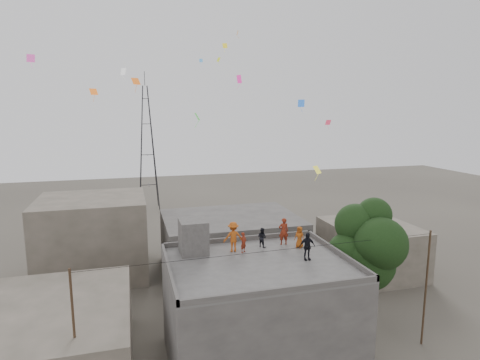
# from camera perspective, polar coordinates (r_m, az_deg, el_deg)

# --- Properties ---
(main_building) EXTENTS (10.00, 8.00, 6.10)m
(main_building) POSITION_cam_1_polar(r_m,az_deg,el_deg) (24.07, 2.55, -18.45)
(main_building) COLOR #444240
(main_building) RESTS_ON ground
(parapet) EXTENTS (10.00, 8.00, 0.30)m
(parapet) POSITION_cam_1_polar(r_m,az_deg,el_deg) (22.73, 2.61, -11.32)
(parapet) COLOR #444240
(parapet) RESTS_ON main_building
(stair_head_box) EXTENTS (1.60, 1.80, 2.00)m
(stair_head_box) POSITION_cam_1_polar(r_m,az_deg,el_deg) (24.13, -6.65, -7.97)
(stair_head_box) COLOR #444240
(stair_head_box) RESTS_ON main_building
(neighbor_west) EXTENTS (8.00, 10.00, 4.00)m
(neighbor_west) POSITION_cam_1_polar(r_m,az_deg,el_deg) (25.74, -24.73, -20.05)
(neighbor_west) COLOR #554F43
(neighbor_west) RESTS_ON ground
(neighbor_north) EXTENTS (12.00, 9.00, 5.00)m
(neighbor_north) POSITION_cam_1_polar(r_m,az_deg,el_deg) (37.18, -1.29, -8.94)
(neighbor_north) COLOR #444240
(neighbor_north) RESTS_ON ground
(neighbor_northwest) EXTENTS (9.00, 8.00, 7.00)m
(neighbor_northwest) POSITION_cam_1_polar(r_m,az_deg,el_deg) (37.89, -20.13, -7.60)
(neighbor_northwest) COLOR #554F43
(neighbor_northwest) RESTS_ON ground
(neighbor_east) EXTENTS (7.00, 8.00, 4.40)m
(neighbor_east) POSITION_cam_1_polar(r_m,az_deg,el_deg) (38.53, 18.08, -9.23)
(neighbor_east) COLOR #554F43
(neighbor_east) RESTS_ON ground
(tree) EXTENTS (4.90, 4.60, 9.10)m
(tree) POSITION_cam_1_polar(r_m,az_deg,el_deg) (26.38, 17.77, -9.10)
(tree) COLOR black
(tree) RESTS_ON ground
(utility_line) EXTENTS (20.12, 0.62, 7.40)m
(utility_line) POSITION_cam_1_polar(r_m,az_deg,el_deg) (22.81, 4.85, -17.96)
(utility_line) COLOR black
(utility_line) RESTS_ON ground
(transmission_tower) EXTENTS (2.97, 2.97, 20.01)m
(transmission_tower) POSITION_cam_1_polar(r_m,az_deg,el_deg) (60.42, -13.05, 4.44)
(transmission_tower) COLOR black
(transmission_tower) RESTS_ON ground
(person_red_adult) EXTENTS (0.67, 0.48, 1.72)m
(person_red_adult) POSITION_cam_1_polar(r_m,az_deg,el_deg) (25.56, 6.21, -7.26)
(person_red_adult) COLOR maroon
(person_red_adult) RESTS_ON main_building
(person_orange_child) EXTENTS (0.73, 0.77, 1.33)m
(person_orange_child) POSITION_cam_1_polar(r_m,az_deg,el_deg) (25.21, 8.45, -8.02)
(person_orange_child) COLOR #A24812
(person_orange_child) RESTS_ON main_building
(person_dark_child) EXTENTS (0.72, 0.75, 1.22)m
(person_dark_child) POSITION_cam_1_polar(r_m,az_deg,el_deg) (25.11, 3.14, -8.14)
(person_dark_child) COLOR black
(person_dark_child) RESTS_ON main_building
(person_dark_adult) EXTENTS (0.95, 0.43, 1.59)m
(person_dark_adult) POSITION_cam_1_polar(r_m,az_deg,el_deg) (23.22, 9.52, -9.29)
(person_dark_adult) COLOR black
(person_dark_adult) RESTS_ON main_building
(person_orange_adult) EXTENTS (1.20, 0.71, 1.82)m
(person_orange_adult) POSITION_cam_1_polar(r_m,az_deg,el_deg) (24.18, -0.97, -8.08)
(person_orange_adult) COLOR #B84F15
(person_orange_adult) RESTS_ON main_building
(person_red_child) EXTENTS (0.54, 0.51, 1.23)m
(person_red_child) POSITION_cam_1_polar(r_m,az_deg,el_deg) (24.12, 0.51, -8.87)
(person_red_child) COLOR maroon
(person_red_child) RESTS_ON main_building
(kites) EXTENTS (22.28, 17.52, 11.77)m
(kites) POSITION_cam_1_polar(r_m,az_deg,el_deg) (28.39, -4.33, 13.45)
(kites) COLOR orange
(kites) RESTS_ON ground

